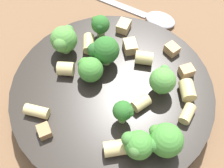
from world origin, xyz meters
name	(u,v)px	position (x,y,z in m)	size (l,w,h in m)	color
ground_plane	(112,102)	(0.00, 0.00, 0.00)	(2.00, 2.00, 0.00)	brown
pasta_bowl	(112,94)	(0.00, 0.00, 0.02)	(0.26, 0.26, 0.04)	#28231E
broccoli_floret_0	(100,25)	(-0.01, 0.09, 0.06)	(0.03, 0.03, 0.04)	#84AD60
broccoli_floret_1	(104,50)	(-0.01, 0.04, 0.06)	(0.04, 0.04, 0.04)	#9EC175
broccoli_floret_2	(165,140)	(0.05, -0.08, 0.06)	(0.04, 0.04, 0.04)	#84AD60
broccoli_floret_3	(124,111)	(0.01, -0.04, 0.06)	(0.02, 0.02, 0.03)	#84AD60
broccoli_floret_4	(138,145)	(0.02, -0.09, 0.06)	(0.03, 0.03, 0.04)	#84AD60
broccoli_floret_5	(64,40)	(-0.06, 0.06, 0.06)	(0.04, 0.04, 0.04)	#9EC175
broccoli_floret_6	(163,80)	(0.06, -0.01, 0.06)	(0.03, 0.03, 0.04)	#84AD60
broccoli_floret_7	(90,69)	(-0.03, 0.02, 0.05)	(0.03, 0.03, 0.03)	#9EC175
rigatoni_0	(37,111)	(-0.09, -0.03, 0.04)	(0.01, 0.01, 0.03)	#E0C67F
rigatoni_1	(187,90)	(0.09, -0.01, 0.04)	(0.02, 0.02, 0.02)	#E0C67F
rigatoni_2	(66,69)	(-0.06, 0.03, 0.04)	(0.02, 0.02, 0.02)	#E0C67F
rigatoni_3	(141,103)	(0.03, -0.03, 0.04)	(0.01, 0.01, 0.02)	#E0C67F
rigatoni_4	(115,148)	(0.00, -0.08, 0.04)	(0.02, 0.02, 0.03)	#E0C67F
rigatoni_5	(144,58)	(0.04, 0.04, 0.04)	(0.02, 0.02, 0.02)	#E0C67F
rigatoni_6	(187,114)	(0.09, -0.04, 0.04)	(0.01, 0.01, 0.02)	#E0C67F
rigatoni_7	(89,44)	(-0.03, 0.07, 0.04)	(0.02, 0.02, 0.03)	#E0C67F
chicken_chunk_0	(124,26)	(0.02, 0.10, 0.04)	(0.02, 0.02, 0.01)	tan
chicken_chunk_1	(172,49)	(0.08, 0.05, 0.04)	(0.02, 0.01, 0.01)	tan
chicken_chunk_2	(130,46)	(0.03, 0.06, 0.04)	(0.02, 0.02, 0.01)	tan
chicken_chunk_3	(186,71)	(0.10, 0.02, 0.04)	(0.02, 0.01, 0.01)	tan
chicken_chunk_4	(44,131)	(-0.08, -0.06, 0.04)	(0.02, 0.01, 0.01)	#A87A4C
spoon	(149,16)	(0.07, 0.16, 0.00)	(0.14, 0.10, 0.01)	#B2B2B7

